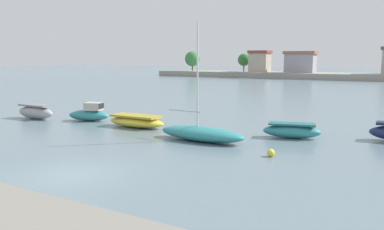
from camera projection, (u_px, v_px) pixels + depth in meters
The scene contains 9 objects.
ground_plane at pixel (72, 175), 16.27m from camera, with size 400.00×400.00×0.00m, color slate.
moored_boat_0 at pixel (36, 112), 31.32m from camera, with size 3.71×1.13×1.14m.
moored_boat_1 at pixel (90, 114), 30.28m from camera, with size 3.45×2.08×1.42m.
moored_boat_2 at pixel (136, 121), 27.52m from camera, with size 4.49×1.70×0.85m.
moored_boat_3 at pixel (201, 133), 22.95m from camera, with size 5.56×2.03×6.77m.
moored_boat_4 at pixel (292, 131), 23.76m from camera, with size 3.60×1.97×0.91m.
mooring_buoy_0 at pixel (271, 153), 19.27m from camera, with size 0.38×0.38×0.38m, color yellow.
mooring_buoy_3 at pixel (312, 127), 26.43m from camera, with size 0.40×0.40×0.40m, color red.
distant_shoreline at pixel (371, 70), 86.02m from camera, with size 99.14×11.23×8.51m.
Camera 1 is at (12.20, -11.14, 4.79)m, focal length 36.84 mm.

